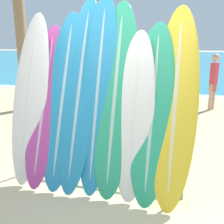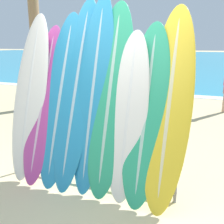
{
  "view_description": "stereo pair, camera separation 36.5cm",
  "coord_description": "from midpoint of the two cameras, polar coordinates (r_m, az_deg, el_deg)",
  "views": [
    {
      "loc": [
        0.91,
        -2.8,
        1.9
      ],
      "look_at": [
        -0.21,
        1.06,
        0.85
      ],
      "focal_mm": 42.0,
      "sensor_mm": 36.0,
      "label": 1
    },
    {
      "loc": [
        1.25,
        -2.68,
        1.9
      ],
      "look_at": [
        -0.21,
        1.06,
        0.85
      ],
      "focal_mm": 42.0,
      "sensor_mm": 36.0,
      "label": 2
    }
  ],
  "objects": [
    {
      "name": "surfboard_slot_4",
      "position": [
        3.42,
        -1.02,
        4.17
      ],
      "size": [
        0.48,
        0.87,
        2.55
      ],
      "color": "teal",
      "rests_on": "ground_plane"
    },
    {
      "name": "ocean_water",
      "position": [
        39.41,
        20.17,
        10.98
      ],
      "size": [
        120.0,
        60.0,
        0.01
      ],
      "color": "teal",
      "rests_on": "ground_plane"
    },
    {
      "name": "surfboard_slot_6",
      "position": [
        3.24,
        6.76,
        -0.8
      ],
      "size": [
        0.49,
        0.73,
        2.08
      ],
      "color": "silver",
      "rests_on": "ground_plane"
    },
    {
      "name": "person_mid_beach",
      "position": [
        7.31,
        14.23,
        6.12
      ],
      "size": [
        0.26,
        0.27,
        1.6
      ],
      "rotation": [
        0.0,
        0.0,
        4.08
      ],
      "color": "beige",
      "rests_on": "ground_plane"
    },
    {
      "name": "person_near_water",
      "position": [
        7.22,
        3.77,
        6.75
      ],
      "size": [
        0.29,
        0.27,
        1.67
      ],
      "rotation": [
        0.0,
        0.0,
        0.61
      ],
      "color": "#846047",
      "rests_on": "ground_plane"
    },
    {
      "name": "surfboard_slot_8",
      "position": [
        3.22,
        15.55,
        1.52
      ],
      "size": [
        0.55,
        1.06,
        2.39
      ],
      "color": "yellow",
      "rests_on": "ground_plane"
    },
    {
      "name": "ground_plane",
      "position": [
        3.5,
        -0.1,
        -18.17
      ],
      "size": [
        160.0,
        160.0,
        0.0
      ],
      "primitive_type": "plane",
      "color": "#CCB789"
    },
    {
      "name": "surfboard_slot_2",
      "position": [
        3.65,
        -8.29,
        3.05
      ],
      "size": [
        0.54,
        0.95,
        2.35
      ],
      "color": "teal",
      "rests_on": "ground_plane"
    },
    {
      "name": "surfboard_slot_5",
      "position": [
        3.34,
        2.66,
        3.08
      ],
      "size": [
        0.56,
        0.9,
        2.46
      ],
      "color": "#289E70",
      "rests_on": "ground_plane"
    },
    {
      "name": "surfboard_slot_1",
      "position": [
        3.78,
        -12.1,
        1.94
      ],
      "size": [
        0.5,
        0.92,
        2.18
      ],
      "color": "#B23D8E",
      "rests_on": "ground_plane"
    },
    {
      "name": "surfboard_rack",
      "position": [
        3.57,
        -1.78,
        -9.26
      ],
      "size": [
        2.33,
        0.04,
        0.83
      ],
      "color": "slate",
      "rests_on": "ground_plane"
    },
    {
      "name": "surfboard_slot_3",
      "position": [
        3.55,
        -4.85,
        4.4
      ],
      "size": [
        0.52,
        1.07,
        2.54
      ],
      "color": "teal",
      "rests_on": "ground_plane"
    },
    {
      "name": "surfboard_slot_0",
      "position": [
        3.89,
        -14.87,
        3.37
      ],
      "size": [
        0.52,
        0.83,
        2.34
      ],
      "color": "silver",
      "rests_on": "ground_plane"
    },
    {
      "name": "surfboard_slot_7",
      "position": [
        3.23,
        10.63,
        -0.04
      ],
      "size": [
        0.54,
        0.92,
        2.19
      ],
      "color": "#289E70",
      "rests_on": "ground_plane"
    }
  ]
}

